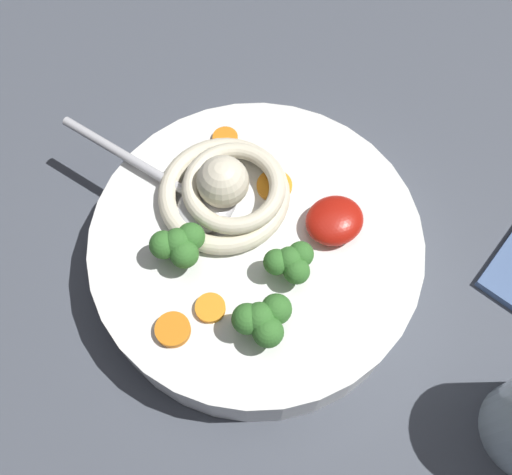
# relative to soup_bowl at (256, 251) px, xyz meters

# --- Properties ---
(table_slab) EXTENTS (1.24, 1.24, 0.04)m
(table_slab) POSITION_rel_soup_bowl_xyz_m (-0.04, 0.01, -0.05)
(table_slab) COLOR #474C56
(table_slab) RESTS_ON ground
(soup_bowl) EXTENTS (0.27, 0.27, 0.05)m
(soup_bowl) POSITION_rel_soup_bowl_xyz_m (0.00, 0.00, 0.00)
(soup_bowl) COLOR white
(soup_bowl) RESTS_ON table_slab
(noodle_pile) EXTENTS (0.12, 0.12, 0.05)m
(noodle_pile) POSITION_rel_soup_bowl_xyz_m (-0.00, 0.04, 0.04)
(noodle_pile) COLOR beige
(noodle_pile) RESTS_ON soup_bowl
(soup_spoon) EXTENTS (0.11, 0.17, 0.02)m
(soup_spoon) POSITION_rel_soup_bowl_xyz_m (-0.03, 0.05, 0.03)
(soup_spoon) COLOR #B7B7BC
(soup_spoon) RESTS_ON soup_bowl
(chili_sauce_dollop) EXTENTS (0.05, 0.04, 0.02)m
(chili_sauce_dollop) POSITION_rel_soup_bowl_xyz_m (0.06, -0.02, 0.04)
(chili_sauce_dollop) COLOR #B2190F
(chili_sauce_dollop) RESTS_ON soup_bowl
(broccoli_floret_beside_chili) EXTENTS (0.04, 0.04, 0.03)m
(broccoli_floret_beside_chili) POSITION_rel_soup_bowl_xyz_m (-0.06, 0.02, 0.05)
(broccoli_floret_beside_chili) COLOR #7A9E60
(broccoli_floret_beside_chili) RESTS_ON soup_bowl
(broccoli_floret_near_spoon) EXTENTS (0.04, 0.03, 0.03)m
(broccoli_floret_near_spoon) POSITION_rel_soup_bowl_xyz_m (0.01, -0.04, 0.05)
(broccoli_floret_near_spoon) COLOR #7A9E60
(broccoli_floret_near_spoon) RESTS_ON soup_bowl
(broccoli_floret_left) EXTENTS (0.04, 0.04, 0.04)m
(broccoli_floret_left) POSITION_rel_soup_bowl_xyz_m (-0.03, -0.07, 0.05)
(broccoli_floret_left) COLOR #7A9E60
(broccoli_floret_left) RESTS_ON soup_bowl
(carrot_slice_right) EXTENTS (0.03, 0.03, 0.00)m
(carrot_slice_right) POSITION_rel_soup_bowl_xyz_m (0.04, 0.03, 0.03)
(carrot_slice_right) COLOR orange
(carrot_slice_right) RESTS_ON soup_bowl
(carrot_slice_front) EXTENTS (0.02, 0.02, 0.01)m
(carrot_slice_front) POSITION_rel_soup_bowl_xyz_m (-0.06, -0.03, 0.03)
(carrot_slice_front) COLOR orange
(carrot_slice_front) RESTS_ON soup_bowl
(carrot_slice_rear) EXTENTS (0.03, 0.03, 0.01)m
(carrot_slice_rear) POSITION_rel_soup_bowl_xyz_m (-0.09, -0.03, 0.03)
(carrot_slice_rear) COLOR orange
(carrot_slice_rear) RESTS_ON soup_bowl
(carrot_slice_extra_a) EXTENTS (0.02, 0.02, 0.01)m
(carrot_slice_extra_a) POSITION_rel_soup_bowl_xyz_m (0.03, 0.09, 0.03)
(carrot_slice_extra_a) COLOR orange
(carrot_slice_extra_a) RESTS_ON soup_bowl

